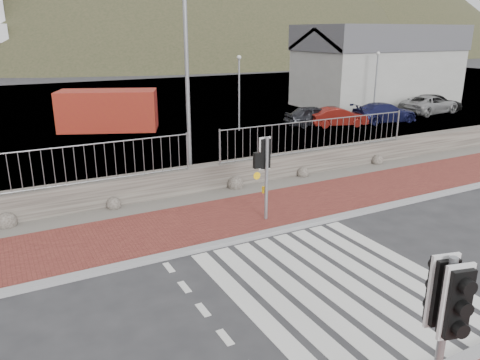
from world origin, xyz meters
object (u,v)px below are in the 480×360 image
car_a (314,116)px  car_d (430,104)px  traffic_signal_far (266,161)px  car_e (435,102)px  shipping_container (108,110)px  car_b (338,117)px  traffic_signal_near (446,311)px  streetlight (189,55)px  car_c (384,113)px

car_a → car_d: (9.52, -0.21, 0.03)m
traffic_signal_far → car_e: (20.64, 11.47, -1.21)m
shipping_container → car_b: 13.23m
shipping_container → car_d: (20.47, -4.67, -0.49)m
traffic_signal_near → car_a: size_ratio=0.78×
streetlight → car_b: size_ratio=2.41×
traffic_signal_near → shipping_container: bearing=101.5°
car_c → car_e: bearing=-69.5°
car_e → car_a: bearing=109.6°
traffic_signal_near → car_a: (12.05, 18.85, -1.38)m
streetlight → car_c: streetlight is taller
traffic_signal_near → car_b: bearing=67.9°
car_b → car_c: car_c is taller
traffic_signal_far → car_a: (10.10, 11.24, -1.25)m
traffic_signal_near → streetlight: bearing=97.2°
shipping_container → car_c: bearing=2.4°
traffic_signal_far → car_a: bearing=-131.3°
car_a → traffic_signal_far: bearing=146.8°
shipping_container → car_e: shipping_container is taller
car_b → car_d: 8.38m
traffic_signal_far → car_a: traffic_signal_far is taller
traffic_signal_near → traffic_signal_far: size_ratio=1.08×
traffic_signal_near → car_e: size_ratio=0.73×
car_d → car_e: size_ratio=1.20×
streetlight → car_b: 13.83m
traffic_signal_near → car_c: bearing=61.1°
traffic_signal_far → streetlight: bearing=-83.1°
traffic_signal_far → streetlight: streetlight is taller
shipping_container → car_c: (15.42, -5.62, -0.51)m
traffic_signal_near → car_b: traffic_signal_near is taller
shipping_container → car_e: bearing=11.3°
car_e → car_c: bearing=121.2°
car_b → car_d: car_d is taller
car_a → car_e: (10.53, 0.23, 0.04)m
car_a → car_c: 4.62m
car_c → car_e: car_e is taller
streetlight → car_a: bearing=9.9°
shipping_container → car_a: shipping_container is taller
traffic_signal_far → car_c: bearing=-144.7°
traffic_signal_far → car_c: (14.58, 10.09, -1.24)m
traffic_signal_near → streetlight: size_ratio=0.33×
car_c → car_d: bearing=-71.7°
streetlight → car_b: (11.74, 6.12, -4.02)m
traffic_signal_far → car_b: bearing=-136.7°
traffic_signal_near → car_c: 24.25m
shipping_container → car_b: size_ratio=1.58×
traffic_signal_far → car_b: traffic_signal_far is taller
car_d → car_b: bearing=88.3°
traffic_signal_far → streetlight: 5.11m
traffic_signal_near → car_d: (21.56, 18.64, -1.36)m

